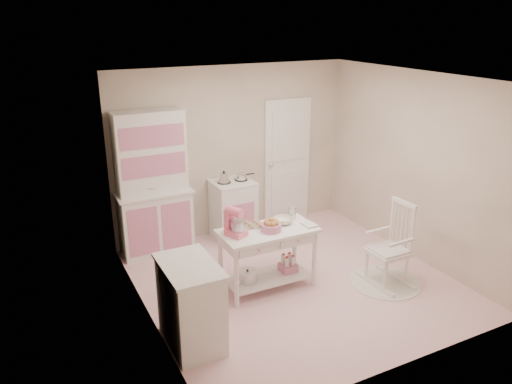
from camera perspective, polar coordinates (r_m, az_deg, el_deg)
room_shell at (r=5.99m, az=4.85°, el=3.70°), size 3.84×3.84×2.62m
door at (r=8.18m, az=3.56°, el=3.53°), size 0.82×0.05×2.04m
hutch at (r=7.13m, az=-11.69°, el=0.88°), size 1.06×0.50×2.08m
stove at (r=7.66m, az=-2.63°, el=-2.01°), size 0.62×0.57×0.92m
base_cabinet at (r=5.33m, az=-7.45°, el=-12.61°), size 0.54×0.84×0.92m
lace_rug at (r=6.79m, az=14.51°, el=-9.93°), size 0.92×0.92×0.01m
rocking_chair at (r=6.55m, az=14.91°, el=-5.77°), size 0.51×0.74×1.10m
work_table at (r=6.30m, az=1.34°, el=-7.63°), size 1.20×0.60×0.80m
stand_mixer at (r=5.90m, az=-2.32°, el=-3.48°), size 0.30×0.34×0.34m
cookie_tray at (r=6.21m, az=-0.64°, el=-3.89°), size 0.34×0.24×0.02m
bread_basket at (r=6.08m, az=1.76°, el=-4.05°), size 0.25×0.25×0.09m
mixing_bowl at (r=6.29m, az=3.11°, el=-3.27°), size 0.25×0.25×0.08m
metal_pitcher at (r=6.42m, az=4.16°, el=-2.36°), size 0.10×0.10×0.17m
recipe_book at (r=6.24m, az=5.54°, el=-3.85°), size 0.16×0.20×0.02m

